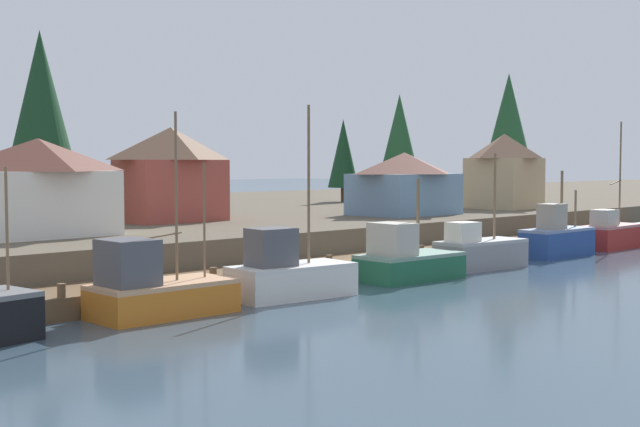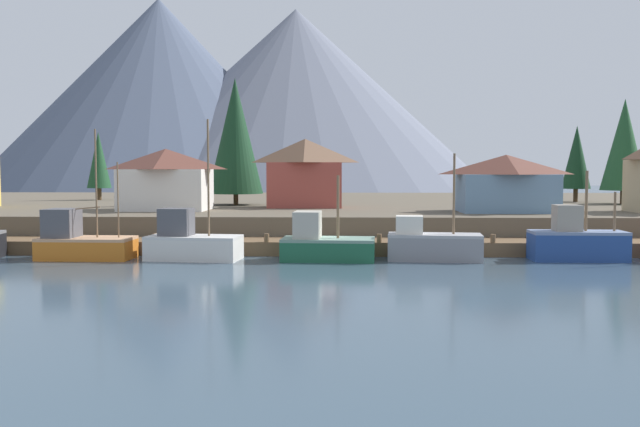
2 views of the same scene
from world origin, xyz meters
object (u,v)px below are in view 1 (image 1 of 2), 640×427
object	(u,v)px
house_blue	(404,183)
fishing_boat_white	(288,274)
fishing_boat_orange	(155,290)
fishing_boat_grey	(479,252)
house_tan	(504,170)
conifer_mid_left	(508,129)
house_red	(171,173)
conifer_near_right	(41,118)
conifer_mid_right	(343,154)
fishing_boat_green	(406,261)
fishing_boat_blue	(557,239)
conifer_near_left	(399,141)
house_white	(39,186)
fishing_boat_red	(611,234)

from	to	relation	value
house_blue	fishing_boat_white	bearing A→B (deg)	-151.96
fishing_boat_orange	fishing_boat_grey	xyz separation A→B (m)	(24.10, 0.03, -0.12)
fishing_boat_white	house_tan	size ratio (longest dim) A/B	1.42
fishing_boat_orange	conifer_mid_left	size ratio (longest dim) A/B	0.67
house_red	conifer_near_right	distance (m)	9.44
house_blue	conifer_near_right	world-z (taller)	conifer_near_right
fishing_boat_white	conifer_mid_right	bearing A→B (deg)	46.88
fishing_boat_white	conifer_near_right	bearing A→B (deg)	97.83
fishing_boat_grey	conifer_mid_left	xyz separation A→B (m)	(32.23, 19.07, 8.97)
conifer_mid_right	conifer_mid_left	bearing A→B (deg)	-47.09
fishing_boat_white	fishing_boat_green	size ratio (longest dim) A/B	1.48
conifer_mid_left	fishing_boat_green	bearing A→B (deg)	-154.06
house_tan	conifer_mid_left	bearing A→B (deg)	31.69
fishing_boat_blue	conifer_near_left	size ratio (longest dim) A/B	0.57
house_white	fishing_boat_white	bearing A→B (deg)	-69.43
conifer_near_left	conifer_mid_left	world-z (taller)	conifer_mid_left
fishing_boat_orange	fishing_boat_green	bearing A→B (deg)	0.45
fishing_boat_blue	house_white	distance (m)	35.09
fishing_boat_orange	house_blue	bearing A→B (deg)	22.79
conifer_near_left	conifer_mid_left	xyz separation A→B (m)	(8.40, -7.63, 1.23)
house_blue	house_red	bearing A→B (deg)	159.85
fishing_boat_white	fishing_boat_green	distance (m)	9.11
fishing_boat_orange	fishing_boat_blue	size ratio (longest dim) A/B	1.41
fishing_boat_blue	conifer_mid_left	world-z (taller)	conifer_mid_left
fishing_boat_red	conifer_mid_right	xyz separation A→B (m)	(2.62, 31.29, 6.44)
fishing_boat_blue	fishing_boat_orange	bearing A→B (deg)	-178.37
fishing_boat_white	fishing_boat_red	bearing A→B (deg)	7.07
fishing_boat_green	fishing_boat_grey	world-z (taller)	fishing_boat_grey
fishing_boat_green	fishing_boat_red	world-z (taller)	fishing_boat_red
conifer_near_left	conifer_mid_right	xyz separation A→B (m)	(-3.25, 4.90, -1.25)
fishing_boat_blue	conifer_near_right	bearing A→B (deg)	139.98
house_blue	conifer_near_left	xyz separation A→B (m)	(15.77, 13.84, 3.78)
fishing_boat_white	fishing_boat_grey	world-z (taller)	fishing_boat_white
fishing_boat_green	fishing_boat_red	xyz separation A→B (m)	(25.30, 0.49, -0.01)
conifer_near_right	conifer_near_left	bearing A→B (deg)	4.10
conifer_near_right	house_white	bearing A→B (deg)	-118.07
fishing_boat_white	fishing_boat_grey	distance (m)	16.44
conifer_mid_left	conifer_mid_right	xyz separation A→B (m)	(-11.65, 12.53, -2.48)
fishing_boat_red	conifer_near_right	distance (m)	43.05
fishing_boat_orange	house_tan	world-z (taller)	house_tan
house_blue	conifer_mid_left	bearing A→B (deg)	14.43
fishing_boat_blue	house_red	xyz separation A→B (m)	(-19.42, 19.07, 4.64)
fishing_boat_red	house_tan	size ratio (longest dim) A/B	1.47
house_tan	house_red	bearing A→B (deg)	167.50
fishing_boat_green	house_blue	bearing A→B (deg)	43.63
fishing_boat_blue	house_blue	bearing A→B (deg)	98.87
house_blue	conifer_mid_right	distance (m)	22.69
house_blue	house_tan	world-z (taller)	house_tan
house_red	house_white	bearing A→B (deg)	-158.97
house_tan	fishing_boat_red	bearing A→B (deg)	-106.22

